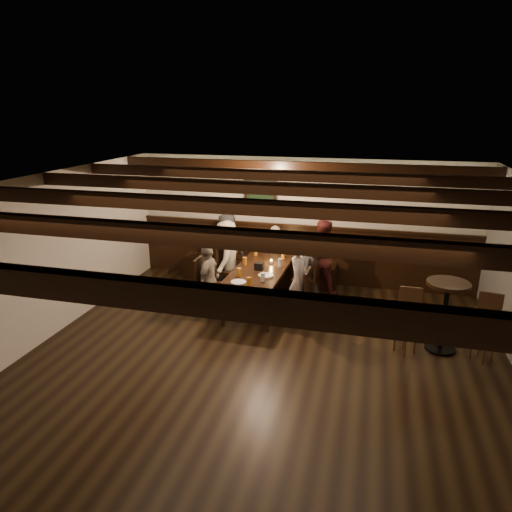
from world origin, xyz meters
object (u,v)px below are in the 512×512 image
(person_bench_right, at_px, (321,257))
(person_left_near, at_px, (227,258))
(person_left_far, at_px, (209,279))
(bar_stool_right, at_px, (484,334))
(person_bench_left, at_px, (227,249))
(person_right_far, at_px, (299,283))
(chair_left_far, at_px, (211,296))
(person_right_near, at_px, (308,269))
(person_bench_centre, at_px, (275,256))
(chair_left_near, at_px, (229,278))
(bar_stool_left, at_px, (406,327))
(dining_table, at_px, (260,272))
(chair_right_far, at_px, (296,307))
(chair_right_near, at_px, (306,286))
(high_top_table, at_px, (446,306))

(person_bench_right, bearing_deg, person_left_near, 15.26)
(person_left_far, bearing_deg, bar_stool_right, 84.46)
(person_bench_left, xyz_separation_m, person_right_far, (1.61, -1.40, -0.01))
(chair_left_far, distance_m, person_bench_left, 1.42)
(person_bench_right, xyz_separation_m, person_left_near, (-1.66, -0.40, -0.02))
(chair_left_far, xyz_separation_m, person_right_near, (1.49, 0.86, 0.31))
(chair_left_far, xyz_separation_m, person_bench_left, (-0.14, 1.35, 0.40))
(bar_stool_right, bearing_deg, person_left_far, -176.35)
(person_bench_centre, height_order, person_left_near, person_left_near)
(chair_left_near, height_order, person_bench_centre, person_bench_centre)
(person_left_far, bearing_deg, chair_left_far, 90.00)
(person_left_near, bearing_deg, person_right_near, 90.00)
(person_left_far, bearing_deg, person_right_far, 90.00)
(person_left_far, height_order, bar_stool_left, person_left_far)
(bar_stool_left, relative_size, bar_stool_right, 1.00)
(dining_table, xyz_separation_m, person_bench_centre, (0.03, 1.05, -0.04))
(person_bench_centre, distance_m, bar_stool_left, 3.08)
(chair_left_near, height_order, chair_right_far, chair_left_near)
(dining_table, height_order, person_bench_left, person_bench_left)
(person_left_far, bearing_deg, person_left_near, -180.00)
(dining_table, relative_size, chair_right_near, 2.06)
(chair_right_near, bearing_deg, person_right_far, -178.04)
(chair_right_near, xyz_separation_m, high_top_table, (2.10, -1.22, 0.39))
(dining_table, relative_size, person_left_near, 1.38)
(high_top_table, distance_m, bar_stool_right, 0.60)
(chair_right_near, bearing_deg, person_left_far, 121.49)
(person_right_far, bearing_deg, person_right_near, -0.00)
(chair_left_far, relative_size, person_bench_right, 0.69)
(chair_left_near, relative_size, person_left_near, 0.68)
(chair_left_near, xyz_separation_m, chair_right_far, (1.41, -0.94, -0.00))
(chair_left_near, xyz_separation_m, person_right_near, (1.47, -0.04, 0.32))
(chair_right_near, distance_m, bar_stool_right, 2.94)
(person_left_near, xyz_separation_m, person_left_far, (-0.03, -0.90, -0.09))
(person_right_near, bearing_deg, bar_stool_left, -130.58)
(person_bench_right, bearing_deg, person_right_near, 71.57)
(chair_left_far, height_order, person_right_near, person_right_near)
(person_right_near, height_order, bar_stool_left, person_right_near)
(person_right_far, relative_size, bar_stool_right, 1.32)
(person_right_far, bearing_deg, person_bench_right, -6.34)
(high_top_table, bearing_deg, person_bench_left, 155.22)
(chair_right_near, relative_size, person_left_near, 0.67)
(bar_stool_left, bearing_deg, person_bench_centre, 139.52)
(chair_right_near, xyz_separation_m, person_bench_right, (0.19, 0.44, 0.42))
(person_right_near, xyz_separation_m, bar_stool_right, (2.57, -1.37, -0.21))
(chair_right_near, bearing_deg, chair_right_far, 180.00)
(chair_left_far, distance_m, person_right_near, 1.75)
(chair_left_near, xyz_separation_m, person_bench_left, (-0.17, 0.45, 0.42))
(person_left_far, distance_m, high_top_table, 3.61)
(bar_stool_left, bearing_deg, person_right_far, 162.99)
(chair_left_far, height_order, bar_stool_right, bar_stool_right)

